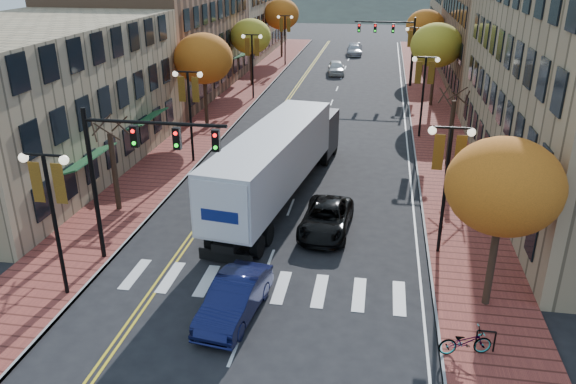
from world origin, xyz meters
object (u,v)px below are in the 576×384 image
at_px(navy_sedan, 234,299).
at_px(bicycle, 465,342).
at_px(semi_truck, 281,156).
at_px(black_suv, 326,219).

height_order(navy_sedan, bicycle, navy_sedan).
relative_size(semi_truck, navy_sedan, 3.73).
bearing_deg(semi_truck, bicycle, -47.82).
height_order(semi_truck, black_suv, semi_truck).
xyz_separation_m(semi_truck, bicycle, (8.56, -12.57, -1.85)).
height_order(navy_sedan, black_suv, navy_sedan).
bearing_deg(black_suv, navy_sedan, -106.49).
bearing_deg(black_suv, bicycle, -54.14).
bearing_deg(semi_truck, black_suv, -45.09).
distance_m(navy_sedan, black_suv, 8.08).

